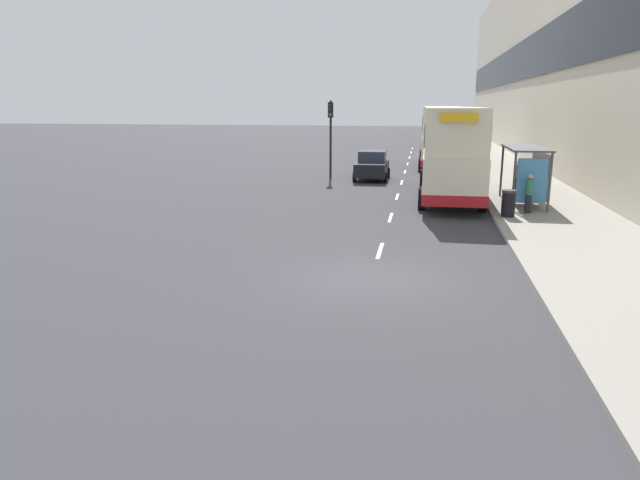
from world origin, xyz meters
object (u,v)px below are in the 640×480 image
object	(u,v)px
pedestrian_1	(534,172)
double_decker_bus_ahead	(440,135)
bus_shelter	(530,165)
litter_bin	(508,203)
double_decker_bus_near	(451,151)
traffic_light_far_kerb	(331,126)
pedestrian_2	(518,176)
car_0	(372,165)
pedestrian_at_shelter	(529,193)

from	to	relation	value
pedestrian_1	double_decker_bus_ahead	bearing A→B (deg)	112.61
bus_shelter	double_decker_bus_ahead	size ratio (longest dim) A/B	0.40
pedestrian_1	litter_bin	xyz separation A→B (m)	(-2.34, -8.30, -0.33)
double_decker_bus_near	pedestrian_1	xyz separation A→B (m)	(4.42, 3.24, -1.28)
double_decker_bus_ahead	bus_shelter	bearing A→B (deg)	-77.99
traffic_light_far_kerb	pedestrian_1	bearing A→B (deg)	-15.99
litter_bin	pedestrian_2	bearing A→B (deg)	78.62
car_0	bus_shelter	bearing A→B (deg)	131.73
pedestrian_at_shelter	double_decker_bus_near	bearing A→B (deg)	125.76
pedestrian_1	pedestrian_at_shelter	bearing A→B (deg)	-101.11
double_decker_bus_ahead	pedestrian_2	xyz separation A→B (m)	(3.52, -13.03, -1.31)
car_0	double_decker_bus_ahead	bearing A→B (deg)	-117.91
car_0	litter_bin	distance (m)	13.19
double_decker_bus_ahead	pedestrian_1	xyz separation A→B (m)	(4.60, -11.04, -1.28)
bus_shelter	car_0	distance (m)	11.48
litter_bin	bus_shelter	bearing A→B (deg)	67.84
pedestrian_at_shelter	pedestrian_1	distance (m)	7.51
bus_shelter	pedestrian_1	size ratio (longest dim) A/B	2.49
double_decker_bus_near	car_0	distance (m)	7.91
traffic_light_far_kerb	pedestrian_at_shelter	bearing A→B (deg)	-47.13
bus_shelter	car_0	world-z (taller)	bus_shelter
car_0	pedestrian_2	xyz separation A→B (m)	(7.66, -5.22, 0.13)
bus_shelter	pedestrian_2	bearing A→B (deg)	89.17
car_0	traffic_light_far_kerb	size ratio (longest dim) A/B	0.87
pedestrian_at_shelter	litter_bin	size ratio (longest dim) A/B	1.50
car_0	pedestrian_2	size ratio (longest dim) A/B	2.48
bus_shelter	traffic_light_far_kerb	distance (m)	13.34
car_0	double_decker_bus_near	bearing A→B (deg)	123.67
pedestrian_1	pedestrian_2	size ratio (longest dim) A/B	1.03
pedestrian_at_shelter	traffic_light_far_kerb	distance (m)	14.64
double_decker_bus_near	pedestrian_at_shelter	size ratio (longest dim) A/B	6.84
double_decker_bus_near	traffic_light_far_kerb	world-z (taller)	traffic_light_far_kerb
pedestrian_at_shelter	bus_shelter	bearing A→B (deg)	81.03
bus_shelter	pedestrian_2	xyz separation A→B (m)	(0.05, 3.31, -0.90)
double_decker_bus_near	litter_bin	distance (m)	5.70
litter_bin	traffic_light_far_kerb	world-z (taller)	traffic_light_far_kerb
double_decker_bus_ahead	traffic_light_far_kerb	distance (m)	10.32
pedestrian_1	pedestrian_2	world-z (taller)	pedestrian_1
pedestrian_2	traffic_light_far_kerb	distance (m)	11.68
pedestrian_at_shelter	pedestrian_2	xyz separation A→B (m)	(0.37, 5.38, 0.03)
double_decker_bus_near	pedestrian_at_shelter	xyz separation A→B (m)	(2.97, -4.13, -1.34)
double_decker_bus_near	litter_bin	size ratio (longest dim) A/B	10.29
double_decker_bus_ahead	double_decker_bus_near	bearing A→B (deg)	-89.28
double_decker_bus_ahead	pedestrian_2	size ratio (longest dim) A/B	6.37
bus_shelter	pedestrian_at_shelter	distance (m)	2.29
pedestrian_1	double_decker_bus_near	bearing A→B (deg)	-143.72
pedestrian_at_shelter	pedestrian_1	xyz separation A→B (m)	(1.45, 7.37, 0.05)
double_decker_bus_ahead	pedestrian_1	distance (m)	12.03
pedestrian_2	car_0	bearing A→B (deg)	145.70
double_decker_bus_near	pedestrian_1	world-z (taller)	double_decker_bus_near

